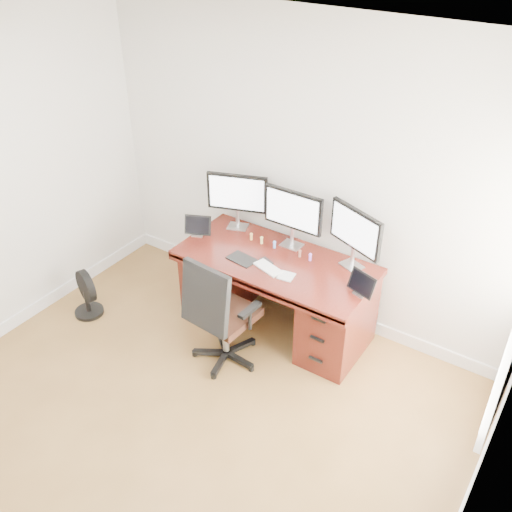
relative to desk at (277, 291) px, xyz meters
The scene contains 20 objects.
ground 1.87m from the desk, 90.00° to the right, with size 4.50×4.50×0.00m, color brown.
back_wall 1.04m from the desk, 90.00° to the left, with size 4.00×0.10×2.70m, color silver.
right_wall 2.80m from the desk, 40.79° to the right, with size 0.10×4.50×2.70m.
desk is the anchor object (origin of this frame).
office_chair 0.65m from the desk, 102.60° to the right, with size 0.60×0.59×1.03m.
floor_fan 1.78m from the desk, 152.30° to the right, with size 0.32×0.27×0.46m.
monitor_left 0.93m from the desk, 157.68° to the left, with size 0.53×0.22×0.53m.
monitor_center 0.72m from the desk, 90.00° to the left, with size 0.55×0.14×0.53m.
monitor_right 0.93m from the desk, 22.32° to the left, with size 0.52×0.24×0.53m.
tablet_left 0.91m from the desk, behind, with size 0.25×0.16×0.19m.
tablet_right 0.92m from the desk, ahead, with size 0.25×0.14×0.19m.
keyboard 0.40m from the desk, 83.03° to the right, with size 0.26×0.11×0.01m, color white.
trackpad 0.45m from the desk, 43.73° to the right, with size 0.12×0.12×0.01m, color silver.
drawing_tablet 0.46m from the desk, 141.17° to the right, with size 0.24×0.15×0.01m, color black.
phone 0.37m from the desk, 115.19° to the right, with size 0.12×0.06×0.01m, color black.
figurine_orange 0.54m from the desk, 161.15° to the left, with size 0.03×0.03×0.07m.
figurine_yellow 0.47m from the desk, 153.45° to the left, with size 0.03×0.03×0.07m.
figurine_blue 0.42m from the desk, 131.47° to the left, with size 0.03×0.03×0.07m.
figurine_brown 0.43m from the desk, 38.69° to the left, with size 0.03×0.03×0.07m.
figurine_purple 0.48m from the desk, 25.50° to the left, with size 0.03×0.03×0.07m.
Camera 1 is at (2.08, -1.64, 3.43)m, focal length 40.00 mm.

